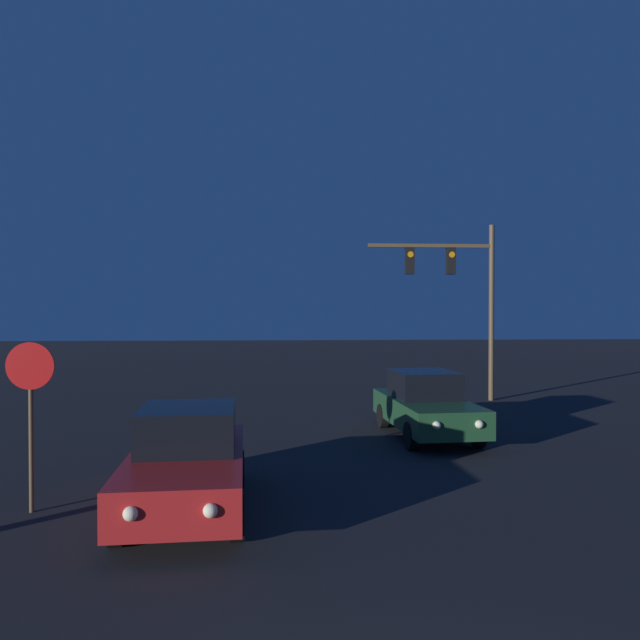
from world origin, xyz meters
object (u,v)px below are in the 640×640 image
Objects in this scene: car_near at (187,461)px; traffic_signal_mast at (460,284)px; stop_sign at (31,394)px; car_far at (426,405)px.

traffic_signal_mast is at bearing -127.32° from car_near.
stop_sign is (-2.35, 0.07, 1.05)m from car_near.
traffic_signal_mast reaches higher than stop_sign.
traffic_signal_mast is 2.30× the size of stop_sign.
car_near is at bearing 42.54° from car_far.
traffic_signal_mast is 14.95m from stop_sign.
car_near is 2.58m from stop_sign.
car_far is (4.96, 5.28, 0.00)m from car_near.
stop_sign is (-9.86, -11.03, -2.14)m from traffic_signal_mast.
car_far is at bearing 35.44° from stop_sign.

